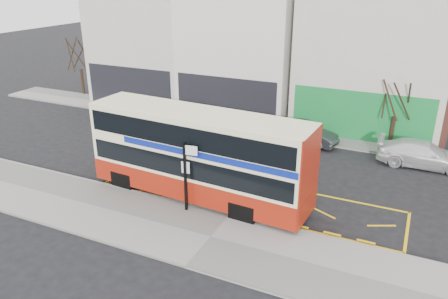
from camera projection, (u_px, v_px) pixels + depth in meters
The scene contains 15 objects.
ground at pixel (234, 213), 19.14m from camera, with size 120.00×120.00×0.00m, color black.
pavement at pixel (211, 238), 17.18m from camera, with size 40.00×4.00×0.15m, color gray.
kerb at pixel (231, 215), 18.79m from camera, with size 40.00×0.15×0.15m, color gray.
far_pavement at pixel (302, 133), 28.34m from camera, with size 50.00×3.00×0.15m, color gray.
road_markings at pixel (248, 197), 20.48m from camera, with size 14.00×3.40×0.01m, color yellow, non-canonical shape.
terrace_far_left at pixel (156, 38), 35.14m from camera, with size 8.00×8.01×10.80m.
terrace_left at pixel (248, 37), 31.84m from camera, with size 8.00×8.01×11.80m.
terrace_green_shop at pixel (376, 50), 28.43m from camera, with size 9.00×8.01×11.30m.
double_decker_bus at pixel (199, 154), 19.59m from camera, with size 10.55×3.03×4.16m.
bus_stop_post at pixel (187, 171), 18.35m from camera, with size 0.79×0.16×3.15m.
car_silver at pixel (183, 116), 29.90m from camera, with size 1.48×3.67×1.25m, color #B5B6BA.
car_grey at pixel (305, 133), 26.63m from camera, with size 1.37×3.93×1.29m, color #393D40.
car_white at pixel (423, 154), 23.49m from camera, with size 1.91×4.71×1.37m, color white.
street_tree_left at pixel (78, 46), 35.59m from camera, with size 2.82×2.82×6.10m.
street_tree_right at pixel (398, 89), 24.83m from camera, with size 2.44×2.44×5.28m.
Camera 1 is at (6.60, -15.30, 9.82)m, focal length 35.00 mm.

